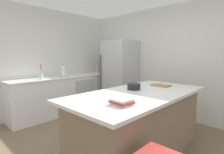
% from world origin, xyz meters
% --- Properties ---
extents(ground_plane, '(7.20, 7.20, 0.00)m').
position_xyz_m(ground_plane, '(0.00, 0.00, 0.00)').
color(ground_plane, '#7A664C').
extents(wall_rear, '(6.00, 0.10, 2.60)m').
position_xyz_m(wall_rear, '(0.00, 2.25, 1.30)').
color(wall_rear, silver).
rests_on(wall_rear, ground_plane).
extents(wall_left, '(0.10, 6.00, 2.60)m').
position_xyz_m(wall_left, '(-2.45, 0.00, 1.30)').
color(wall_left, silver).
rests_on(wall_left, ground_plane).
extents(counter_run_left, '(0.64, 2.83, 0.93)m').
position_xyz_m(counter_run_left, '(-2.09, 0.70, 0.47)').
color(counter_run_left, white).
rests_on(counter_run_left, ground_plane).
extents(kitchen_island, '(1.10, 2.26, 0.93)m').
position_xyz_m(kitchen_island, '(0.38, 0.36, 0.47)').
color(kitchen_island, '#8E755B').
rests_on(kitchen_island, ground_plane).
extents(refrigerator, '(0.76, 0.78, 1.84)m').
position_xyz_m(refrigerator, '(-1.26, 1.82, 0.92)').
color(refrigerator, '#B7BABF').
rests_on(refrigerator, ground_plane).
extents(sink_faucet, '(0.15, 0.05, 0.30)m').
position_xyz_m(sink_faucet, '(-2.14, 0.34, 1.09)').
color(sink_faucet, silver).
rests_on(sink_faucet, counter_run_left).
extents(flower_vase, '(0.08, 0.08, 0.33)m').
position_xyz_m(flower_vase, '(-2.02, 0.01, 1.03)').
color(flower_vase, silver).
rests_on(flower_vase, counter_run_left).
extents(paper_towel_roll, '(0.14, 0.14, 0.31)m').
position_xyz_m(paper_towel_roll, '(-2.07, 0.61, 1.07)').
color(paper_towel_roll, gray).
rests_on(paper_towel_roll, counter_run_left).
extents(whiskey_bottle, '(0.08, 0.08, 0.31)m').
position_xyz_m(whiskey_bottle, '(-2.11, 2.01, 1.06)').
color(whiskey_bottle, brown).
rests_on(whiskey_bottle, counter_run_left).
extents(olive_oil_bottle, '(0.06, 0.06, 0.34)m').
position_xyz_m(olive_oil_bottle, '(-2.05, 1.91, 1.07)').
color(olive_oil_bottle, olive).
rests_on(olive_oil_bottle, counter_run_left).
extents(hot_sauce_bottle, '(0.05, 0.05, 0.24)m').
position_xyz_m(hot_sauce_bottle, '(-2.17, 1.80, 1.03)').
color(hot_sauce_bottle, red).
rests_on(hot_sauce_bottle, counter_run_left).
extents(soda_bottle, '(0.06, 0.06, 0.33)m').
position_xyz_m(soda_bottle, '(-2.06, 1.72, 1.06)').
color(soda_bottle, silver).
rests_on(soda_bottle, counter_run_left).
extents(cookbook_stack, '(0.25, 0.20, 0.07)m').
position_xyz_m(cookbook_stack, '(0.62, -0.31, 0.96)').
color(cookbook_stack, silver).
rests_on(cookbook_stack, kitchen_island).
extents(mixing_bowl, '(0.20, 0.20, 0.09)m').
position_xyz_m(mixing_bowl, '(0.20, 0.47, 0.98)').
color(mixing_bowl, black).
rests_on(mixing_bowl, kitchen_island).
extents(cutting_board, '(0.30, 0.24, 0.02)m').
position_xyz_m(cutting_board, '(0.35, 1.06, 0.94)').
color(cutting_board, '#9E7042').
rests_on(cutting_board, kitchen_island).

